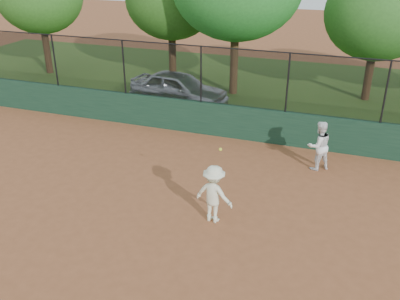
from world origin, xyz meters
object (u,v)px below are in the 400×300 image
(player_second, at_px, (319,146))
(player_main, at_px, (214,194))
(parked_car, at_px, (179,89))
(tree_3, at_px, (379,15))

(player_second, xyz_separation_m, player_main, (-2.15, -3.74, -0.02))
(parked_car, relative_size, player_second, 2.73)
(player_main, bearing_deg, tree_3, 72.88)
(player_second, distance_m, tree_3, 8.15)
(parked_car, bearing_deg, player_main, -144.63)
(player_second, xyz_separation_m, tree_3, (1.32, 7.51, 2.87))
(player_main, bearing_deg, player_second, 60.14)
(tree_3, bearing_deg, player_second, -99.97)
(parked_car, bearing_deg, player_second, -115.21)
(parked_car, distance_m, player_main, 8.76)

